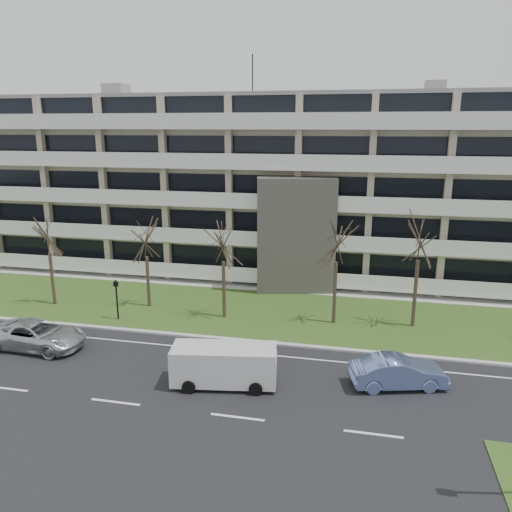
% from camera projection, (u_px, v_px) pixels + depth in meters
% --- Properties ---
extents(ground, '(160.00, 160.00, 0.00)m').
position_uv_depth(ground, '(237.00, 417.00, 22.53)').
color(ground, black).
rests_on(ground, ground).
extents(grass_verge, '(90.00, 10.00, 0.06)m').
position_uv_depth(grass_verge, '(284.00, 314.00, 34.81)').
color(grass_verge, '#32501A').
rests_on(grass_verge, ground).
extents(curb, '(90.00, 0.35, 0.12)m').
position_uv_depth(curb, '(270.00, 343.00, 30.08)').
color(curb, '#B2B2AD').
rests_on(curb, ground).
extents(sidewalk, '(90.00, 2.00, 0.08)m').
position_uv_depth(sidewalk, '(294.00, 289.00, 40.01)').
color(sidewalk, '#B2B2AD').
rests_on(sidewalk, ground).
extents(lane_edge_line, '(90.00, 0.12, 0.01)m').
position_uv_depth(lane_edge_line, '(265.00, 355.00, 28.67)').
color(lane_edge_line, white).
rests_on(lane_edge_line, ground).
extents(apartment_building, '(60.50, 15.10, 18.75)m').
position_uv_depth(apartment_building, '(307.00, 185.00, 44.53)').
color(apartment_building, beige).
rests_on(apartment_building, ground).
extents(silver_pickup, '(5.90, 2.88, 1.61)m').
position_uv_depth(silver_pickup, '(37.00, 335.00, 29.41)').
color(silver_pickup, silver).
rests_on(silver_pickup, ground).
extents(blue_sedan, '(5.05, 2.87, 1.57)m').
position_uv_depth(blue_sedan, '(398.00, 372.00, 25.01)').
color(blue_sedan, '#7A91D4').
rests_on(blue_sedan, ground).
extents(white_van, '(5.50, 2.78, 2.04)m').
position_uv_depth(white_van, '(225.00, 362.00, 25.10)').
color(white_van, silver).
rests_on(white_van, ground).
extents(pedestrian_signal, '(0.31, 0.27, 2.84)m').
position_uv_depth(pedestrian_signal, '(117.00, 295.00, 33.36)').
color(pedestrian_signal, black).
rests_on(pedestrian_signal, ground).
extents(tree_1, '(3.47, 3.47, 6.94)m').
position_uv_depth(tree_1, '(47.00, 233.00, 35.37)').
color(tree_1, '#382B21').
rests_on(tree_1, ground).
extents(tree_2, '(3.35, 3.35, 6.70)m').
position_uv_depth(tree_2, '(145.00, 237.00, 35.00)').
color(tree_2, '#382B21').
rests_on(tree_2, ground).
extents(tree_3, '(3.55, 3.55, 7.09)m').
position_uv_depth(tree_3, '(223.00, 239.00, 32.85)').
color(tree_3, '#382B21').
rests_on(tree_3, ground).
extents(tree_4, '(3.79, 3.79, 7.58)m').
position_uv_depth(tree_4, '(337.00, 237.00, 31.75)').
color(tree_4, '#382B21').
rests_on(tree_4, ground).
extents(tree_5, '(4.01, 4.01, 8.01)m').
position_uv_depth(tree_5, '(420.00, 234.00, 31.12)').
color(tree_5, '#382B21').
rests_on(tree_5, ground).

